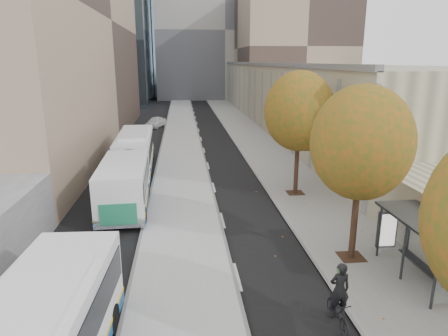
{
  "coord_description": "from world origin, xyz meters",
  "views": [
    {
      "loc": [
        -3.74,
        -2.45,
        8.52
      ],
      "look_at": [
        -1.37,
        19.84,
        2.5
      ],
      "focal_mm": 32.0,
      "sensor_mm": 36.0,
      "label": 1
    }
  ],
  "objects": [
    {
      "name": "distant_car",
      "position": [
        -7.23,
        50.83,
        0.7
      ],
      "size": [
        2.97,
        4.45,
        1.41
      ],
      "primitive_type": "imported",
      "rotation": [
        0.0,
        0.0,
        -0.35
      ],
      "color": "silver",
      "rests_on": "ground"
    },
    {
      "name": "tree_c",
      "position": [
        3.6,
        13.0,
        5.25
      ],
      "size": [
        4.2,
        4.2,
        7.28
      ],
      "color": "black",
      "rests_on": "sidewalk"
    },
    {
      "name": "sidewalk",
      "position": [
        4.12,
        35.0,
        0.04
      ],
      "size": [
        4.75,
        150.0,
        0.08
      ],
      "primitive_type": "cube",
      "color": "gray",
      "rests_on": "ground"
    },
    {
      "name": "building_tan",
      "position": [
        15.5,
        64.0,
        4.0
      ],
      "size": [
        18.0,
        92.0,
        8.0
      ],
      "primitive_type": "cube",
      "color": "gray",
      "rests_on": "ground"
    },
    {
      "name": "tree_d",
      "position": [
        3.6,
        22.0,
        5.47
      ],
      "size": [
        4.4,
        4.4,
        7.6
      ],
      "color": "black",
      "rests_on": "sidewalk"
    },
    {
      "name": "bus_shelter",
      "position": [
        5.69,
        10.96,
        2.19
      ],
      "size": [
        1.9,
        4.4,
        2.53
      ],
      "color": "#383A3F",
      "rests_on": "sidewalk"
    },
    {
      "name": "bus_far",
      "position": [
        -7.37,
        25.39,
        1.6
      ],
      "size": [
        3.24,
        17.61,
        2.92
      ],
      "rotation": [
        0.0,
        0.0,
        0.04
      ],
      "color": "white",
      "rests_on": "ground"
    },
    {
      "name": "cyclist",
      "position": [
        1.17,
        8.49,
        0.87
      ],
      "size": [
        0.68,
        1.83,
        2.34
      ],
      "rotation": [
        0.0,
        0.0,
        0.01
      ],
      "color": "black",
      "rests_on": "ground"
    },
    {
      "name": "bus_platform",
      "position": [
        -3.88,
        35.0,
        0.07
      ],
      "size": [
        4.25,
        150.0,
        0.15
      ],
      "primitive_type": "cube",
      "color": "#B2B2B2",
      "rests_on": "ground"
    },
    {
      "name": "building_far_block",
      "position": [
        6.0,
        96.0,
        15.0
      ],
      "size": [
        30.0,
        18.0,
        30.0
      ],
      "primitive_type": "cube",
      "color": "#9F9991",
      "rests_on": "ground"
    }
  ]
}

